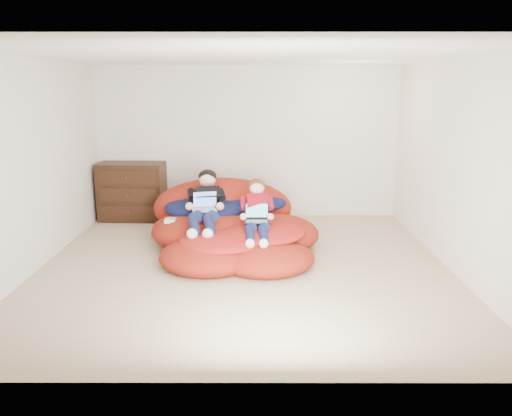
{
  "coord_description": "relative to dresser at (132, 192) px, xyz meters",
  "views": [
    {
      "loc": [
        0.16,
        -5.82,
        2.17
      ],
      "look_at": [
        0.15,
        0.16,
        0.7
      ],
      "focal_mm": 35.0,
      "sensor_mm": 36.0,
      "label": 1
    }
  ],
  "objects": [
    {
      "name": "room_shell",
      "position": [
        1.9,
        -2.22,
        -0.26
      ],
      "size": [
        5.1,
        5.1,
        2.77
      ],
      "color": "tan",
      "rests_on": "ground"
    },
    {
      "name": "dresser",
      "position": [
        0.0,
        0.0,
        0.0
      ],
      "size": [
        1.07,
        0.61,
        0.95
      ],
      "color": "black",
      "rests_on": "ground"
    },
    {
      "name": "beanbag_pile",
      "position": [
        1.7,
        -1.47,
        -0.2
      ],
      "size": [
        2.39,
        2.43,
        0.92
      ],
      "color": "#9F2012",
      "rests_on": "ground"
    },
    {
      "name": "cream_pillow",
      "position": [
        1.13,
        -0.82,
        0.15
      ],
      "size": [
        0.39,
        0.25,
        0.25
      ],
      "primitive_type": "ellipsoid",
      "color": "beige",
      "rests_on": "beanbag_pile"
    },
    {
      "name": "older_boy",
      "position": [
        1.36,
        -1.49,
        0.19
      ],
      "size": [
        0.43,
        1.28,
        0.68
      ],
      "color": "black",
      "rests_on": "beanbag_pile"
    },
    {
      "name": "younger_boy",
      "position": [
        2.06,
        -1.9,
        0.15
      ],
      "size": [
        0.33,
        0.93,
        0.7
      ],
      "color": "#A10E1E",
      "rests_on": "beanbag_pile"
    },
    {
      "name": "laptop_white",
      "position": [
        1.36,
        -1.63,
        0.16
      ],
      "size": [
        0.35,
        0.33,
        0.23
      ],
      "color": "silver",
      "rests_on": "older_boy"
    },
    {
      "name": "laptop_black",
      "position": [
        2.06,
        -1.94,
        0.08
      ],
      "size": [
        0.32,
        0.25,
        0.23
      ],
      "color": "black",
      "rests_on": "younger_boy"
    },
    {
      "name": "power_adapter",
      "position": [
        0.9,
        -1.62,
        -0.05
      ],
      "size": [
        0.15,
        0.15,
        0.05
      ],
      "primitive_type": "cube",
      "rotation": [
        0.0,
        0.0,
        -0.08
      ],
      "color": "silver",
      "rests_on": "beanbag_pile"
    }
  ]
}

